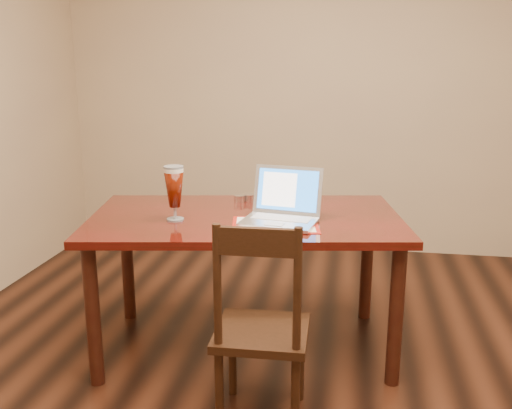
# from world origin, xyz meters

# --- Properties ---
(dining_table) EXTENTS (1.75, 1.17, 1.04)m
(dining_table) POSITION_xyz_m (-0.43, 0.68, 0.68)
(dining_table) COLOR #530D0B
(dining_table) RESTS_ON ground
(dining_chair) EXTENTS (0.41, 0.39, 0.93)m
(dining_chair) POSITION_xyz_m (-0.24, 0.04, 0.44)
(dining_chair) COLOR black
(dining_chair) RESTS_ON ground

